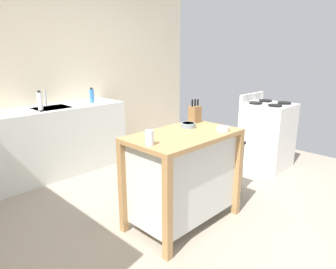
{
  "coord_description": "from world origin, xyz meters",
  "views": [
    {
      "loc": [
        -2.02,
        -1.84,
        1.59
      ],
      "look_at": [
        -0.07,
        0.07,
        0.84
      ],
      "focal_mm": 32.05,
      "sensor_mm": 36.0,
      "label": 1
    }
  ],
  "objects_px": {
    "bowl_ceramic_small": "(223,129)",
    "trash_bin": "(225,169)",
    "bottle_spray_cleaner": "(92,96)",
    "stove": "(267,135)",
    "knife_block": "(195,114)",
    "bowl_ceramic_wide": "(188,125)",
    "kitchen_island": "(183,174)",
    "drinking_cup": "(149,138)",
    "bottle_hand_soap": "(40,101)",
    "sink_faucet": "(45,98)"
  },
  "relations": [
    {
      "from": "sink_faucet",
      "to": "stove",
      "type": "distance_m",
      "value": 3.07
    },
    {
      "from": "drinking_cup",
      "to": "bottle_spray_cleaner",
      "type": "height_order",
      "value": "bottle_spray_cleaner"
    },
    {
      "from": "sink_faucet",
      "to": "bottle_spray_cleaner",
      "type": "bearing_deg",
      "value": -17.83
    },
    {
      "from": "sink_faucet",
      "to": "bottle_hand_soap",
      "type": "xyz_separation_m",
      "value": [
        -0.17,
        -0.24,
        0.0
      ]
    },
    {
      "from": "knife_block",
      "to": "bowl_ceramic_wide",
      "type": "distance_m",
      "value": 0.24
    },
    {
      "from": "kitchen_island",
      "to": "sink_faucet",
      "type": "relative_size",
      "value": 4.75
    },
    {
      "from": "bottle_hand_soap",
      "to": "stove",
      "type": "distance_m",
      "value": 3.05
    },
    {
      "from": "bowl_ceramic_wide",
      "to": "trash_bin",
      "type": "height_order",
      "value": "bowl_ceramic_wide"
    },
    {
      "from": "bottle_spray_cleaner",
      "to": "stove",
      "type": "bearing_deg",
      "value": -47.78
    },
    {
      "from": "knife_block",
      "to": "drinking_cup",
      "type": "distance_m",
      "value": 0.9
    },
    {
      "from": "kitchen_island",
      "to": "bottle_spray_cleaner",
      "type": "height_order",
      "value": "bottle_spray_cleaner"
    },
    {
      "from": "trash_bin",
      "to": "stove",
      "type": "height_order",
      "value": "stove"
    },
    {
      "from": "bottle_spray_cleaner",
      "to": "bottle_hand_soap",
      "type": "relative_size",
      "value": 0.87
    },
    {
      "from": "stove",
      "to": "bowl_ceramic_small",
      "type": "bearing_deg",
      "value": -167.79
    },
    {
      "from": "kitchen_island",
      "to": "stove",
      "type": "relative_size",
      "value": 1.02
    },
    {
      "from": "kitchen_island",
      "to": "bottle_spray_cleaner",
      "type": "xyz_separation_m",
      "value": [
        0.29,
        1.99,
        0.5
      ]
    },
    {
      "from": "bottle_hand_soap",
      "to": "bowl_ceramic_small",
      "type": "bearing_deg",
      "value": -70.15
    },
    {
      "from": "bowl_ceramic_small",
      "to": "bottle_spray_cleaner",
      "type": "bearing_deg",
      "value": 90.56
    },
    {
      "from": "kitchen_island",
      "to": "bottle_hand_soap",
      "type": "relative_size",
      "value": 4.34
    },
    {
      "from": "knife_block",
      "to": "bottle_spray_cleaner",
      "type": "relative_size",
      "value": 1.15
    },
    {
      "from": "bowl_ceramic_small",
      "to": "bowl_ceramic_wide",
      "type": "xyz_separation_m",
      "value": [
        -0.12,
        0.32,
        0.0
      ]
    },
    {
      "from": "bowl_ceramic_small",
      "to": "bowl_ceramic_wide",
      "type": "relative_size",
      "value": 0.81
    },
    {
      "from": "kitchen_island",
      "to": "sink_faucet",
      "type": "height_order",
      "value": "sink_faucet"
    },
    {
      "from": "kitchen_island",
      "to": "bottle_spray_cleaner",
      "type": "bearing_deg",
      "value": 81.66
    },
    {
      "from": "bowl_ceramic_small",
      "to": "stove",
      "type": "xyz_separation_m",
      "value": [
        1.64,
        0.36,
        -0.45
      ]
    },
    {
      "from": "trash_bin",
      "to": "bottle_hand_soap",
      "type": "bearing_deg",
      "value": 122.85
    },
    {
      "from": "trash_bin",
      "to": "drinking_cup",
      "type": "bearing_deg",
      "value": -175.78
    },
    {
      "from": "knife_block",
      "to": "kitchen_island",
      "type": "bearing_deg",
      "value": -152.57
    },
    {
      "from": "kitchen_island",
      "to": "bowl_ceramic_wide",
      "type": "distance_m",
      "value": 0.47
    },
    {
      "from": "knife_block",
      "to": "sink_faucet",
      "type": "relative_size",
      "value": 1.1
    },
    {
      "from": "kitchen_island",
      "to": "drinking_cup",
      "type": "xyz_separation_m",
      "value": [
        -0.45,
        -0.05,
        0.45
      ]
    },
    {
      "from": "knife_block",
      "to": "bottle_spray_cleaner",
      "type": "bearing_deg",
      "value": 93.59
    },
    {
      "from": "kitchen_island",
      "to": "knife_block",
      "type": "distance_m",
      "value": 0.66
    },
    {
      "from": "bowl_ceramic_small",
      "to": "drinking_cup",
      "type": "xyz_separation_m",
      "value": [
        -0.77,
        0.16,
        0.04
      ]
    },
    {
      "from": "sink_faucet",
      "to": "bottle_spray_cleaner",
      "type": "height_order",
      "value": "sink_faucet"
    },
    {
      "from": "kitchen_island",
      "to": "knife_block",
      "type": "height_order",
      "value": "knife_block"
    },
    {
      "from": "sink_faucet",
      "to": "bottle_hand_soap",
      "type": "height_order",
      "value": "bottle_hand_soap"
    },
    {
      "from": "bowl_ceramic_wide",
      "to": "bottle_hand_soap",
      "type": "distance_m",
      "value": 1.94
    },
    {
      "from": "bottle_hand_soap",
      "to": "stove",
      "type": "height_order",
      "value": "bottle_hand_soap"
    },
    {
      "from": "knife_block",
      "to": "drinking_cup",
      "type": "xyz_separation_m",
      "value": [
        -0.86,
        -0.26,
        -0.03
      ]
    },
    {
      "from": "kitchen_island",
      "to": "bowl_ceramic_small",
      "type": "relative_size",
      "value": 9.0
    },
    {
      "from": "knife_block",
      "to": "stove",
      "type": "distance_m",
      "value": 1.64
    },
    {
      "from": "trash_bin",
      "to": "bottle_hand_soap",
      "type": "distance_m",
      "value": 2.36
    },
    {
      "from": "knife_block",
      "to": "bowl_ceramic_small",
      "type": "distance_m",
      "value": 0.43
    },
    {
      "from": "bowl_ceramic_wide",
      "to": "bottle_hand_soap",
      "type": "xyz_separation_m",
      "value": [
        -0.65,
        1.82,
        0.1
      ]
    },
    {
      "from": "bottle_spray_cleaner",
      "to": "stove",
      "type": "distance_m",
      "value": 2.53
    },
    {
      "from": "bottle_spray_cleaner",
      "to": "sink_faucet",
      "type": "bearing_deg",
      "value": 162.17
    },
    {
      "from": "bowl_ceramic_small",
      "to": "trash_bin",
      "type": "relative_size",
      "value": 0.18
    },
    {
      "from": "drinking_cup",
      "to": "bottle_spray_cleaner",
      "type": "xyz_separation_m",
      "value": [
        0.75,
        2.03,
        0.05
      ]
    },
    {
      "from": "bowl_ceramic_wide",
      "to": "bottle_spray_cleaner",
      "type": "height_order",
      "value": "bottle_spray_cleaner"
    }
  ]
}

